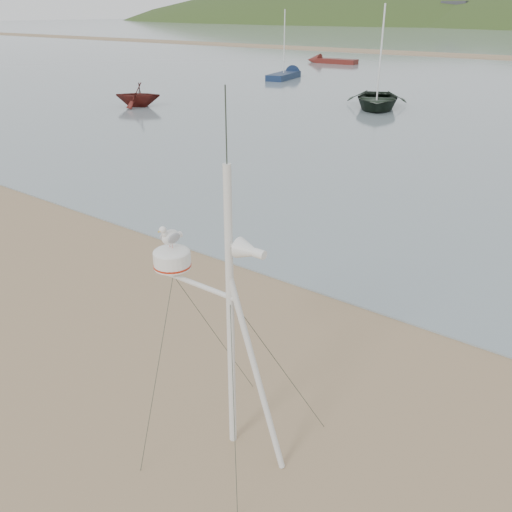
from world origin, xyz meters
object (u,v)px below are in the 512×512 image
Objects in this scene: mast_rig at (226,371)px; boat_dark at (380,63)px; sailboat_blue_near at (290,74)px; dinghy_red_far at (325,61)px; boat_red at (137,83)px.

boat_dark is at bearing 111.96° from mast_rig.
sailboat_blue_near reaches higher than dinghy_red_far.
sailboat_blue_near reaches higher than boat_red.
sailboat_blue_near is at bearing 116.98° from boat_dark.
mast_rig is 0.93× the size of boat_dark.
sailboat_blue_near is 1.02× the size of dinghy_red_far.
dinghy_red_far is at bearing 101.57° from boat_dark.
boat_dark is (-10.76, 26.68, 1.46)m from mast_rig.
sailboat_blue_near is (-24.20, 37.16, -0.86)m from mast_rig.
mast_rig is at bearing -93.12° from boat_dark.
boat_red is 0.46× the size of dinghy_red_far.
sailboat_blue_near is at bearing -71.30° from dinghy_red_far.
sailboat_blue_near reaches higher than boat_dark.
boat_dark reaches higher than mast_rig.
mast_rig is 28.80m from boat_dark.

